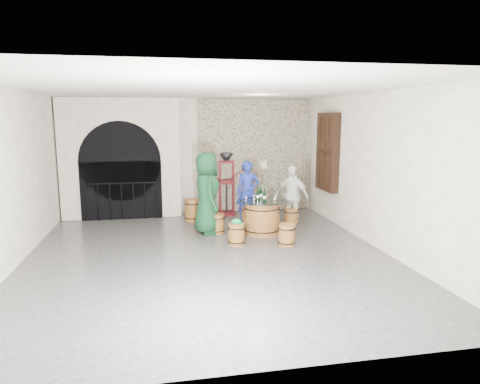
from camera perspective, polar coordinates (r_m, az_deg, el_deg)
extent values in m
plane|color=#2E2E30|center=(8.52, -4.21, -8.44)|extent=(8.00, 8.00, 0.00)
plane|color=silver|center=(12.12, -6.48, 4.73)|extent=(8.00, 0.00, 8.00)
plane|color=silver|center=(4.27, 1.72, -4.64)|extent=(8.00, 0.00, 8.00)
plane|color=silver|center=(8.52, -28.46, 1.45)|extent=(0.00, 8.00, 8.00)
plane|color=silver|center=(9.22, 17.83, 2.72)|extent=(0.00, 8.00, 8.00)
plane|color=beige|center=(8.10, -4.50, 13.58)|extent=(8.00, 8.00, 0.00)
cube|color=#B1A88D|center=(12.32, 1.94, 4.87)|extent=(3.20, 0.12, 3.18)
cube|color=silver|center=(11.88, -15.59, 4.32)|extent=(3.10, 0.50, 3.18)
cube|color=black|center=(11.72, -15.51, 0.19)|extent=(2.10, 0.03, 1.55)
cylinder|color=black|center=(11.62, -15.69, 3.96)|extent=(2.10, 0.03, 2.10)
cylinder|color=black|center=(11.62, -15.58, 1.13)|extent=(1.79, 0.04, 0.04)
cylinder|color=black|center=(11.82, -19.79, -1.37)|extent=(0.02, 0.02, 0.98)
cylinder|color=black|center=(11.77, -18.36, -1.33)|extent=(0.02, 0.02, 0.98)
cylinder|color=black|center=(11.74, -16.92, -1.28)|extent=(0.02, 0.02, 0.98)
cylinder|color=black|center=(11.71, -15.47, -1.24)|extent=(0.02, 0.02, 0.98)
cylinder|color=black|center=(11.68, -14.02, -1.20)|extent=(0.02, 0.02, 0.98)
cylinder|color=black|center=(11.67, -12.56, -1.15)|extent=(0.02, 0.02, 0.98)
cylinder|color=black|center=(11.66, -11.10, -1.11)|extent=(0.02, 0.02, 0.98)
cube|color=black|center=(11.32, 11.60, 5.25)|extent=(0.20, 1.10, 2.00)
cube|color=black|center=(11.30, 11.36, 5.25)|extent=(0.06, 0.88, 1.76)
cube|color=black|center=(11.31, 11.50, 5.25)|extent=(0.22, 0.92, 0.06)
cube|color=black|center=(11.04, 12.07, 5.12)|extent=(0.22, 0.06, 1.80)
cube|color=black|center=(11.31, 11.50, 5.25)|extent=(0.22, 0.06, 1.80)
cube|color=black|center=(11.58, 10.96, 5.37)|extent=(0.22, 0.06, 1.80)
cylinder|color=olive|center=(9.96, 2.91, -3.51)|extent=(0.78, 0.78, 0.74)
cylinder|color=olive|center=(9.96, 2.91, -3.51)|extent=(0.84, 0.84, 0.16)
torus|color=black|center=(10.02, 2.90, -4.91)|extent=(0.84, 0.84, 0.02)
torus|color=black|center=(9.90, 2.93, -2.09)|extent=(0.84, 0.84, 0.02)
cylinder|color=olive|center=(9.87, 2.93, -1.36)|extent=(0.80, 0.80, 0.02)
cylinder|color=black|center=(9.87, 2.93, -1.22)|extent=(1.02, 1.02, 0.01)
cylinder|color=olive|center=(10.05, -3.09, -4.27)|extent=(0.34, 0.34, 0.44)
cylinder|color=olive|center=(10.05, -3.09, -4.27)|extent=(0.36, 0.36, 0.10)
torus|color=black|center=(10.08, -3.08, -5.10)|extent=(0.38, 0.38, 0.02)
torus|color=black|center=(10.01, -3.10, -3.43)|extent=(0.38, 0.38, 0.02)
cylinder|color=olive|center=(9.99, -3.10, -2.98)|extent=(0.34, 0.34, 0.02)
cylinder|color=olive|center=(10.96, 1.13, -3.06)|extent=(0.34, 0.34, 0.44)
cylinder|color=olive|center=(10.96, 1.13, -3.06)|extent=(0.36, 0.36, 0.10)
torus|color=black|center=(10.99, 1.12, -3.82)|extent=(0.38, 0.38, 0.02)
torus|color=black|center=(10.93, 1.13, -2.29)|extent=(0.38, 0.38, 0.02)
cylinder|color=olive|center=(10.91, 1.13, -1.88)|extent=(0.34, 0.34, 0.02)
cylinder|color=olive|center=(10.74, 6.84, -3.39)|extent=(0.34, 0.34, 0.44)
cylinder|color=olive|center=(10.74, 6.84, -3.39)|extent=(0.36, 0.36, 0.10)
torus|color=black|center=(10.78, 6.82, -4.17)|extent=(0.38, 0.38, 0.02)
torus|color=black|center=(10.71, 6.85, -2.61)|extent=(0.38, 0.38, 0.02)
cylinder|color=olive|center=(10.69, 6.86, -2.19)|extent=(0.34, 0.34, 0.02)
cylinder|color=olive|center=(9.14, 6.25, -5.75)|extent=(0.34, 0.34, 0.44)
cylinder|color=olive|center=(9.14, 6.25, -5.75)|extent=(0.36, 0.36, 0.10)
torus|color=black|center=(9.18, 6.23, -6.66)|extent=(0.38, 0.38, 0.02)
torus|color=black|center=(9.10, 6.26, -4.84)|extent=(0.38, 0.38, 0.02)
cylinder|color=olive|center=(9.08, 6.27, -4.35)|extent=(0.34, 0.34, 0.02)
cylinder|color=olive|center=(9.14, -0.48, -5.69)|extent=(0.34, 0.34, 0.44)
cylinder|color=olive|center=(9.14, -0.48, -5.69)|extent=(0.36, 0.36, 0.10)
torus|color=black|center=(9.18, -0.48, -6.59)|extent=(0.38, 0.38, 0.02)
torus|color=black|center=(9.10, -0.48, -4.77)|extent=(0.38, 0.38, 0.02)
cylinder|color=olive|center=(9.08, -0.48, -4.28)|extent=(0.34, 0.34, 0.02)
ellipsoid|color=#0E9A53|center=(9.07, -0.48, -3.94)|extent=(0.20, 0.20, 0.11)
cylinder|color=#0E9A53|center=(9.06, 0.05, -4.23)|extent=(0.13, 0.13, 0.01)
imported|color=#103A20|center=(9.92, -4.45, -0.16)|extent=(0.70, 0.99, 1.90)
imported|color=navy|center=(10.89, 1.05, -0.01)|extent=(0.63, 0.46, 1.61)
imported|color=white|center=(10.64, 6.91, -0.53)|extent=(0.88, 0.91, 1.53)
cylinder|color=black|center=(9.86, 2.40, -0.53)|extent=(0.07, 0.07, 0.22)
cylinder|color=white|center=(9.86, 2.40, -0.59)|extent=(0.08, 0.08, 0.06)
cone|color=black|center=(9.84, 2.41, 0.19)|extent=(0.07, 0.07, 0.05)
cylinder|color=black|center=(9.83, 2.41, 0.50)|extent=(0.03, 0.03, 0.07)
cylinder|color=black|center=(9.76, 3.28, -0.64)|extent=(0.07, 0.07, 0.22)
cylinder|color=white|center=(9.76, 3.28, -0.70)|extent=(0.08, 0.08, 0.06)
cone|color=black|center=(9.74, 3.29, 0.08)|extent=(0.07, 0.07, 0.05)
cylinder|color=black|center=(9.73, 3.29, 0.40)|extent=(0.03, 0.03, 0.07)
cylinder|color=black|center=(10.02, 2.78, -0.36)|extent=(0.07, 0.07, 0.22)
cylinder|color=white|center=(10.02, 2.78, -0.42)|extent=(0.08, 0.08, 0.06)
cone|color=black|center=(10.00, 2.79, 0.34)|extent=(0.07, 0.07, 0.05)
cylinder|color=black|center=(9.99, 2.79, 0.65)|extent=(0.03, 0.03, 0.07)
cylinder|color=olive|center=(11.30, -6.33, -2.42)|extent=(0.40, 0.40, 0.56)
cylinder|color=olive|center=(11.30, -6.33, -2.42)|extent=(0.42, 0.42, 0.12)
torus|color=black|center=(11.34, -6.32, -3.35)|extent=(0.44, 0.44, 0.02)
torus|color=black|center=(11.26, -6.35, -1.47)|extent=(0.44, 0.44, 0.02)
cylinder|color=olive|center=(11.24, -6.36, -0.97)|extent=(0.41, 0.41, 0.02)
cube|color=#4B0C10|center=(11.96, -1.80, -2.82)|extent=(0.50, 0.41, 0.09)
cube|color=#4B0C10|center=(11.80, -1.82, 1.36)|extent=(0.44, 0.30, 0.11)
cube|color=#4B0C10|center=(11.73, -1.83, 4.00)|extent=(0.43, 0.13, 0.06)
cylinder|color=black|center=(11.86, -1.81, -0.46)|extent=(0.05, 0.05, 0.91)
cylinder|color=black|center=(11.71, -1.84, 5.02)|extent=(0.35, 0.35, 0.08)
cone|color=black|center=(11.72, -1.84, 4.49)|extent=(0.35, 0.35, 0.18)
cube|color=#4B0C10|center=(11.81, -2.70, 0.60)|extent=(0.07, 0.07, 1.46)
cube|color=#4B0C10|center=(11.84, -0.94, 0.64)|extent=(0.07, 0.07, 1.46)
cylinder|color=#4B0C10|center=(11.76, -0.48, 2.37)|extent=(0.39, 0.05, 0.28)
cube|color=silver|center=(12.33, 3.15, 3.69)|extent=(0.18, 0.10, 0.22)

